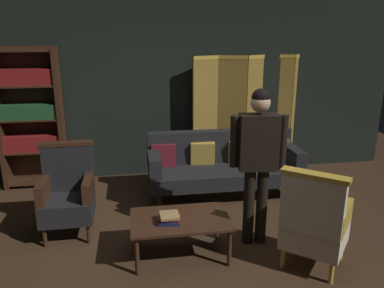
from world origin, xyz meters
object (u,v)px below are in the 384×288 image
(armchair_gilt_accent, at_px, (314,222))
(book_tan_leather, at_px, (169,215))
(coffee_table, at_px, (180,222))
(standing_figure, at_px, (258,154))
(velvet_couch, at_px, (223,163))
(bookshelf, at_px, (31,115))
(armchair_wing_left, at_px, (68,192))
(book_red_leather, at_px, (169,218))
(folding_screen, at_px, (255,112))
(book_navy_cloth, at_px, (170,220))

(armchair_gilt_accent, height_order, book_tan_leather, armchair_gilt_accent)
(armchair_gilt_accent, bearing_deg, coffee_table, 161.73)
(coffee_table, distance_m, standing_figure, 1.07)
(velvet_couch, bearing_deg, armchair_gilt_accent, -77.08)
(bookshelf, height_order, armchair_wing_left, bookshelf)
(bookshelf, bearing_deg, coffee_table, -49.69)
(velvet_couch, height_order, book_red_leather, velvet_couch)
(velvet_couch, bearing_deg, bookshelf, 164.74)
(book_tan_leather, bearing_deg, coffee_table, 28.44)
(armchair_gilt_accent, bearing_deg, velvet_couch, 102.92)
(folding_screen, distance_m, armchair_wing_left, 3.26)
(folding_screen, distance_m, book_navy_cloth, 3.01)
(velvet_couch, height_order, armchair_wing_left, armchair_wing_left)
(bookshelf, height_order, book_red_leather, bookshelf)
(folding_screen, height_order, book_tan_leather, folding_screen)
(velvet_couch, bearing_deg, armchair_wing_left, -157.88)
(armchair_wing_left, bearing_deg, standing_figure, -15.26)
(velvet_couch, distance_m, armchair_wing_left, 2.16)
(armchair_gilt_accent, xyz_separation_m, book_tan_leather, (-1.36, 0.35, 0.00))
(folding_screen, distance_m, book_tan_leather, 3.00)
(folding_screen, height_order, armchair_wing_left, folding_screen)
(armchair_gilt_accent, distance_m, book_tan_leather, 1.40)
(book_red_leather, bearing_deg, coffee_table, 28.44)
(bookshelf, xyz_separation_m, standing_figure, (2.73, -2.10, -0.05))
(armchair_wing_left, height_order, book_red_leather, armchair_wing_left)
(velvet_couch, distance_m, book_tan_leather, 1.81)
(book_navy_cloth, bearing_deg, bookshelf, 127.79)
(folding_screen, height_order, bookshelf, bookshelf)
(folding_screen, xyz_separation_m, coffee_table, (-1.54, -2.39, -0.61))
(armchair_gilt_accent, relative_size, book_red_leather, 4.99)
(armchair_gilt_accent, distance_m, book_red_leather, 1.40)
(bookshelf, bearing_deg, armchair_wing_left, -65.75)
(folding_screen, distance_m, velvet_couch, 1.27)
(velvet_couch, distance_m, armchair_gilt_accent, 1.96)
(bookshelf, xyz_separation_m, velvet_couch, (2.70, -0.74, -0.62))
(coffee_table, height_order, book_navy_cloth, book_navy_cloth)
(bookshelf, relative_size, book_tan_leather, 10.34)
(book_navy_cloth, bearing_deg, folding_screen, 55.96)
(armchair_gilt_accent, distance_m, armchair_wing_left, 2.67)
(velvet_couch, height_order, book_navy_cloth, velvet_couch)
(armchair_wing_left, height_order, book_tan_leather, armchair_wing_left)
(coffee_table, relative_size, armchair_wing_left, 0.96)
(coffee_table, distance_m, armchair_gilt_accent, 1.31)
(folding_screen, bearing_deg, bookshelf, -177.39)
(bookshelf, distance_m, standing_figure, 3.45)
(velvet_couch, xyz_separation_m, book_navy_cloth, (-0.92, -1.56, -0.02))
(armchair_gilt_accent, relative_size, book_tan_leather, 5.25)
(bookshelf, bearing_deg, book_red_leather, -52.21)
(armchair_gilt_accent, relative_size, armchair_wing_left, 1.00)
(bookshelf, height_order, armchair_gilt_accent, bookshelf)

